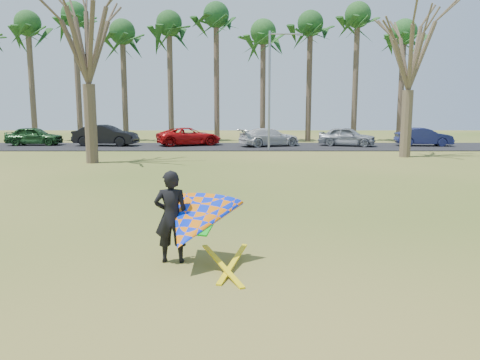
{
  "coord_description": "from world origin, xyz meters",
  "views": [
    {
      "loc": [
        -0.01,
        -10.21,
        3.02
      ],
      "look_at": [
        0.0,
        2.0,
        1.1
      ],
      "focal_mm": 35.0,
      "sensor_mm": 36.0,
      "label": 1
    }
  ],
  "objects_px": {
    "bare_tree_left": "(86,31)",
    "kite_flyer": "(190,222)",
    "car_1": "(106,135)",
    "car_2": "(189,136)",
    "bare_tree_right": "(411,45)",
    "car_3": "(269,137)",
    "car_0": "(34,136)",
    "car_5": "(424,137)",
    "streetlight": "(272,85)",
    "car_4": "(347,136)"
  },
  "relations": [
    {
      "from": "bare_tree_left",
      "to": "streetlight",
      "type": "height_order",
      "value": "bare_tree_left"
    },
    {
      "from": "car_2",
      "to": "car_4",
      "type": "height_order",
      "value": "car_4"
    },
    {
      "from": "streetlight",
      "to": "kite_flyer",
      "type": "bearing_deg",
      "value": -97.49
    },
    {
      "from": "streetlight",
      "to": "car_4",
      "type": "bearing_deg",
      "value": 29.03
    },
    {
      "from": "car_2",
      "to": "bare_tree_left",
      "type": "bearing_deg",
      "value": 138.03
    },
    {
      "from": "car_1",
      "to": "kite_flyer",
      "type": "distance_m",
      "value": 28.62
    },
    {
      "from": "car_1",
      "to": "car_3",
      "type": "relative_size",
      "value": 1.03
    },
    {
      "from": "streetlight",
      "to": "car_3",
      "type": "relative_size",
      "value": 1.71
    },
    {
      "from": "bare_tree_right",
      "to": "car_4",
      "type": "xyz_separation_m",
      "value": [
        -1.86,
        7.32,
        -5.79
      ]
    },
    {
      "from": "car_2",
      "to": "streetlight",
      "type": "bearing_deg",
      "value": -143.93
    },
    {
      "from": "car_1",
      "to": "kite_flyer",
      "type": "height_order",
      "value": "kite_flyer"
    },
    {
      "from": "bare_tree_right",
      "to": "car_1",
      "type": "xyz_separation_m",
      "value": [
        -20.22,
        7.49,
        -5.72
      ]
    },
    {
      "from": "kite_flyer",
      "to": "bare_tree_right",
      "type": "bearing_deg",
      "value": 60.8
    },
    {
      "from": "bare_tree_right",
      "to": "car_2",
      "type": "relative_size",
      "value": 1.87
    },
    {
      "from": "bare_tree_right",
      "to": "car_1",
      "type": "distance_m",
      "value": 22.31
    },
    {
      "from": "car_2",
      "to": "car_5",
      "type": "height_order",
      "value": "car_2"
    },
    {
      "from": "kite_flyer",
      "to": "bare_tree_left",
      "type": "bearing_deg",
      "value": 113.06
    },
    {
      "from": "bare_tree_right",
      "to": "car_0",
      "type": "xyz_separation_m",
      "value": [
        -25.88,
        7.97,
        -5.79
      ]
    },
    {
      "from": "kite_flyer",
      "to": "car_5",
      "type": "bearing_deg",
      "value": 61.02
    },
    {
      "from": "car_3",
      "to": "kite_flyer",
      "type": "distance_m",
      "value": 26.88
    },
    {
      "from": "car_0",
      "to": "car_4",
      "type": "bearing_deg",
      "value": -93.43
    },
    {
      "from": "bare_tree_left",
      "to": "bare_tree_right",
      "type": "height_order",
      "value": "bare_tree_left"
    },
    {
      "from": "bare_tree_left",
      "to": "bare_tree_right",
      "type": "distance_m",
      "value": 18.25
    },
    {
      "from": "car_5",
      "to": "car_1",
      "type": "bearing_deg",
      "value": 94.67
    },
    {
      "from": "streetlight",
      "to": "car_1",
      "type": "distance_m",
      "value": 13.36
    },
    {
      "from": "car_3",
      "to": "kite_flyer",
      "type": "height_order",
      "value": "kite_flyer"
    },
    {
      "from": "car_0",
      "to": "car_5",
      "type": "height_order",
      "value": "car_0"
    },
    {
      "from": "streetlight",
      "to": "kite_flyer",
      "type": "xyz_separation_m",
      "value": [
        -3.1,
        -23.58,
        -3.61
      ]
    },
    {
      "from": "car_1",
      "to": "car_5",
      "type": "relative_size",
      "value": 1.16
    },
    {
      "from": "kite_flyer",
      "to": "car_2",
      "type": "bearing_deg",
      "value": 96.17
    },
    {
      "from": "car_0",
      "to": "car_3",
      "type": "height_order",
      "value": "car_0"
    },
    {
      "from": "car_4",
      "to": "car_5",
      "type": "height_order",
      "value": "car_4"
    },
    {
      "from": "car_2",
      "to": "car_3",
      "type": "xyz_separation_m",
      "value": [
        6.15,
        -0.76,
        -0.01
      ]
    },
    {
      "from": "bare_tree_right",
      "to": "car_3",
      "type": "bearing_deg",
      "value": 137.5
    },
    {
      "from": "car_1",
      "to": "car_2",
      "type": "distance_m",
      "value": 6.32
    },
    {
      "from": "bare_tree_left",
      "to": "streetlight",
      "type": "xyz_separation_m",
      "value": [
        10.16,
        7.0,
        -2.45
      ]
    },
    {
      "from": "bare_tree_left",
      "to": "kite_flyer",
      "type": "xyz_separation_m",
      "value": [
        7.06,
        -16.58,
        -6.06
      ]
    },
    {
      "from": "car_2",
      "to": "kite_flyer",
      "type": "height_order",
      "value": "kite_flyer"
    },
    {
      "from": "streetlight",
      "to": "car_0",
      "type": "height_order",
      "value": "streetlight"
    },
    {
      "from": "bare_tree_left",
      "to": "car_5",
      "type": "distance_m",
      "value": 25.07
    },
    {
      "from": "bare_tree_left",
      "to": "car_2",
      "type": "height_order",
      "value": "bare_tree_left"
    },
    {
      "from": "bare_tree_right",
      "to": "car_0",
      "type": "relative_size",
      "value": 2.2
    },
    {
      "from": "bare_tree_left",
      "to": "kite_flyer",
      "type": "relative_size",
      "value": 4.06
    },
    {
      "from": "bare_tree_left",
      "to": "kite_flyer",
      "type": "bearing_deg",
      "value": -66.94
    },
    {
      "from": "car_0",
      "to": "car_4",
      "type": "relative_size",
      "value": 0.99
    },
    {
      "from": "bare_tree_left",
      "to": "car_1",
      "type": "height_order",
      "value": "bare_tree_left"
    },
    {
      "from": "car_3",
      "to": "car_1",
      "type": "bearing_deg",
      "value": 66.6
    },
    {
      "from": "car_1",
      "to": "car_4",
      "type": "height_order",
      "value": "car_1"
    },
    {
      "from": "car_4",
      "to": "kite_flyer",
      "type": "relative_size",
      "value": 1.77
    },
    {
      "from": "streetlight",
      "to": "car_3",
      "type": "height_order",
      "value": "streetlight"
    }
  ]
}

